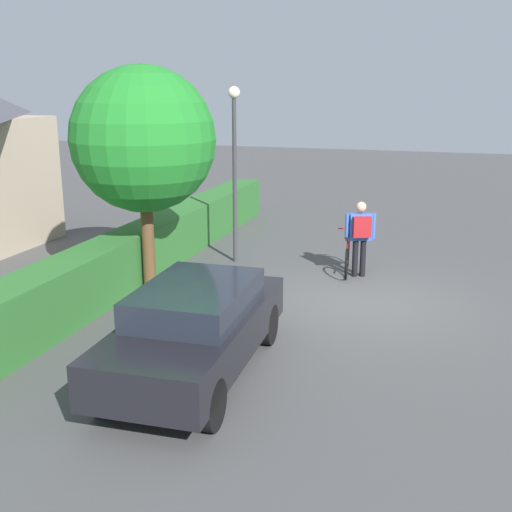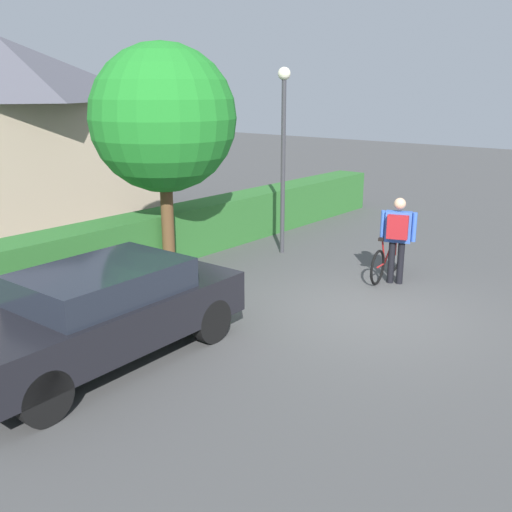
# 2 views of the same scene
# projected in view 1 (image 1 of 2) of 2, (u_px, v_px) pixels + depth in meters

# --- Properties ---
(ground_plane) EXTENTS (60.00, 60.00, 0.00)m
(ground_plane) POSITION_uv_depth(u_px,v_px,m) (360.00, 301.00, 12.72)
(ground_plane) COLOR #484848
(hedge_row) EXTENTS (15.81, 0.90, 1.12)m
(hedge_row) POSITION_uv_depth(u_px,v_px,m) (135.00, 255.00, 14.00)
(hedge_row) COLOR #2D6A2C
(hedge_row) RESTS_ON ground
(parked_car_near) EXTENTS (4.22, 1.80, 1.39)m
(parked_car_near) POSITION_uv_depth(u_px,v_px,m) (196.00, 327.00, 9.34)
(parked_car_near) COLOR black
(parked_car_near) RESTS_ON ground
(bicycle) EXTENTS (1.70, 0.50, 0.94)m
(bicycle) POSITION_uv_depth(u_px,v_px,m) (347.00, 256.00, 14.52)
(bicycle) COLOR black
(bicycle) RESTS_ON ground
(person_rider) EXTENTS (0.48, 0.64, 1.70)m
(person_rider) POSITION_uv_depth(u_px,v_px,m) (360.00, 232.00, 14.05)
(person_rider) COLOR black
(person_rider) RESTS_ON ground
(street_lamp) EXTENTS (0.28, 0.28, 4.15)m
(street_lamp) POSITION_uv_depth(u_px,v_px,m) (234.00, 151.00, 14.85)
(street_lamp) COLOR #38383D
(street_lamp) RESTS_ON ground
(tree_kerbside) EXTENTS (2.91, 2.91, 4.59)m
(tree_kerbside) POSITION_uv_depth(u_px,v_px,m) (143.00, 140.00, 12.61)
(tree_kerbside) COLOR brown
(tree_kerbside) RESTS_ON ground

